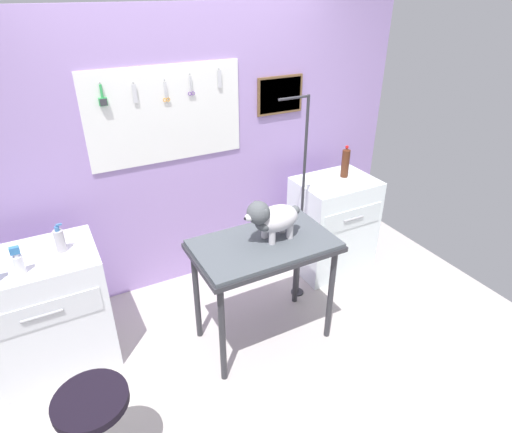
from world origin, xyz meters
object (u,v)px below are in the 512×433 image
(stool, at_px, (93,412))
(soda_bottle, at_px, (345,162))
(grooming_table, at_px, (264,253))
(spray_bottle_tall, at_px, (60,240))
(counter_left, at_px, (45,312))
(dog, at_px, (272,218))
(grooming_arm, at_px, (301,212))
(cabinet_right, at_px, (332,225))

(stool, relative_size, soda_bottle, 2.14)
(grooming_table, relative_size, spray_bottle_tall, 5.03)
(counter_left, bearing_deg, dog, -17.96)
(counter_left, relative_size, spray_bottle_tall, 4.46)
(spray_bottle_tall, bearing_deg, counter_left, 179.46)
(grooming_arm, relative_size, dog, 3.94)
(dog, xyz_separation_m, cabinet_right, (0.95, 0.52, -0.57))
(grooming_table, xyz_separation_m, cabinet_right, (1.01, 0.53, -0.31))
(grooming_arm, bearing_deg, soda_bottle, 22.29)
(dog, distance_m, cabinet_right, 1.23)
(grooming_arm, xyz_separation_m, spray_bottle_tall, (-1.74, 0.18, 0.15))
(cabinet_right, distance_m, soda_bottle, 0.59)
(dog, height_order, soda_bottle, soda_bottle)
(grooming_table, relative_size, grooming_arm, 0.57)
(cabinet_right, xyz_separation_m, stool, (-2.29, -1.05, 0.06))
(dog, bearing_deg, soda_bottle, 27.70)
(grooming_table, height_order, counter_left, counter_left)
(dog, relative_size, cabinet_right, 0.49)
(cabinet_right, bearing_deg, spray_bottle_tall, -179.06)
(grooming_table, distance_m, grooming_arm, 0.60)
(grooming_table, xyz_separation_m, stool, (-1.27, -0.53, -0.25))
(soda_bottle, bearing_deg, cabinet_right, -160.43)
(grooming_table, xyz_separation_m, soda_bottle, (1.12, 0.56, 0.27))
(cabinet_right, height_order, soda_bottle, soda_bottle)
(dog, relative_size, spray_bottle_tall, 2.23)
(spray_bottle_tall, relative_size, soda_bottle, 0.69)
(dog, relative_size, stool, 0.72)
(dog, relative_size, soda_bottle, 1.54)
(cabinet_right, relative_size, soda_bottle, 3.15)
(cabinet_right, bearing_deg, counter_left, -179.18)
(dog, height_order, stool, dog)
(counter_left, height_order, cabinet_right, cabinet_right)
(cabinet_right, height_order, spray_bottle_tall, spray_bottle_tall)
(counter_left, bearing_deg, grooming_arm, -5.27)
(stool, bearing_deg, spray_bottle_tall, 87.67)
(stool, distance_m, soda_bottle, 2.68)
(cabinet_right, bearing_deg, grooming_arm, -157.14)
(spray_bottle_tall, bearing_deg, grooming_arm, -5.80)
(counter_left, height_order, spray_bottle_tall, spray_bottle_tall)
(stool, bearing_deg, dog, 21.76)
(grooming_arm, bearing_deg, grooming_table, -148.37)
(cabinet_right, relative_size, spray_bottle_tall, 4.55)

